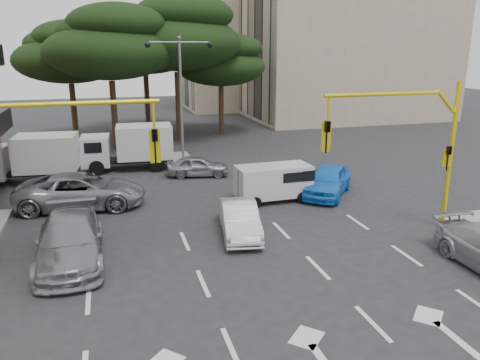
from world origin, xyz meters
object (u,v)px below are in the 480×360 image
object	(u,v)px
van_white	(273,183)
box_truck_b	(128,148)
car_white_hatch	(240,219)
signal_mast_right	(414,138)
car_silver_cross_b	(198,166)
signal_mast_left	(35,161)
car_silver_cross_a	(81,191)
street_lamp_center	(181,78)
car_silver_wagon	(70,240)
box_truck_a	(29,159)
car_blue_compact	(328,180)

from	to	relation	value
van_white	box_truck_b	xyz separation A→B (m)	(-6.42, 8.22, 0.45)
car_white_hatch	signal_mast_right	bearing A→B (deg)	-4.31
car_silver_cross_b	car_white_hatch	bearing A→B (deg)	-169.19
signal_mast_left	car_silver_cross_a	xyz separation A→B (m)	(0.84, 6.83, -3.08)
street_lamp_center	car_silver_wagon	world-z (taller)	street_lamp_center
signal_mast_right	box_truck_a	xyz separation A→B (m)	(-15.66, 12.01, -2.56)
signal_mast_right	car_blue_compact	distance (m)	6.31
box_truck_b	car_silver_cross_b	bearing A→B (deg)	-122.63
car_silver_cross_a	box_truck_b	xyz separation A→B (m)	(2.54, 6.68, 0.54)
signal_mast_left	car_white_hatch	bearing A→B (deg)	12.70
car_silver_cross_a	car_white_hatch	bearing A→B (deg)	-124.31
car_silver_wagon	car_silver_cross_a	world-z (taller)	car_silver_cross_a
box_truck_a	car_silver_wagon	bearing A→B (deg)	-160.70
car_white_hatch	car_silver_cross_a	size ratio (longest dim) A/B	0.68
car_white_hatch	box_truck_b	world-z (taller)	box_truck_b
car_white_hatch	van_white	xyz separation A→B (m)	(2.76, 3.70, 0.24)
car_silver_cross_a	box_truck_a	xyz separation A→B (m)	(-2.90, 5.17, 0.51)
car_silver_cross_a	van_white	world-z (taller)	van_white
signal_mast_left	car_blue_compact	size ratio (longest dim) A/B	1.35
box_truck_a	signal_mast_right	bearing A→B (deg)	-122.03
street_lamp_center	car_silver_cross_b	size ratio (longest dim) A/B	2.16
car_silver_cross_a	box_truck_b	bearing A→B (deg)	-14.90
signal_mast_right	car_silver_cross_a	xyz separation A→B (m)	(-12.77, 6.83, -3.08)
car_blue_compact	van_white	size ratio (longest dim) A/B	1.24
signal_mast_right	van_white	world-z (taller)	signal_mast_right
box_truck_b	car_silver_cross_a	bearing A→B (deg)	162.50
signal_mast_right	street_lamp_center	world-z (taller)	street_lamp_center
street_lamp_center	car_silver_wagon	xyz separation A→B (m)	(-6.12, -13.11, -4.64)
signal_mast_left	signal_mast_right	bearing A→B (deg)	0.00
van_white	box_truck_b	world-z (taller)	box_truck_b
car_blue_compact	box_truck_b	bearing A→B (deg)	178.21
signal_mast_right	signal_mast_left	bearing A→B (deg)	180.00
street_lamp_center	car_white_hatch	xyz separation A→B (m)	(0.24, -12.42, -4.77)
car_blue_compact	car_silver_wagon	world-z (taller)	car_silver_wagon
car_blue_compact	car_silver_cross_b	xyz separation A→B (m)	(-5.67, 5.37, -0.15)
box_truck_b	car_white_hatch	bearing A→B (deg)	-159.60
car_blue_compact	car_silver_cross_a	distance (m)	12.04
car_white_hatch	car_silver_wagon	world-z (taller)	car_silver_wagon
car_white_hatch	car_silver_cross_a	distance (m)	8.12
street_lamp_center	car_silver_cross_b	world-z (taller)	street_lamp_center
street_lamp_center	car_silver_wagon	bearing A→B (deg)	-115.02
signal_mast_right	van_white	size ratio (longest dim) A/B	1.67
car_silver_cross_b	box_truck_b	world-z (taller)	box_truck_b
car_blue_compact	box_truck_b	world-z (taller)	box_truck_b
street_lamp_center	car_blue_compact	distance (m)	11.47
signal_mast_left	box_truck_b	distance (m)	14.15
signal_mast_right	car_blue_compact	xyz separation A→B (m)	(-0.80, 5.43, -3.13)
signal_mast_left	car_silver_cross_a	bearing A→B (deg)	82.97
car_white_hatch	box_truck_a	bearing A→B (deg)	140.43
car_silver_wagon	box_truck_a	world-z (taller)	box_truck_a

